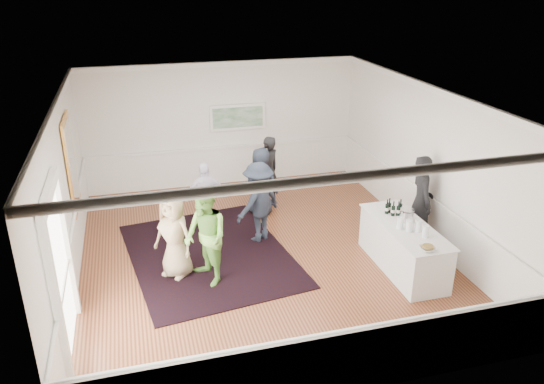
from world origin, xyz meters
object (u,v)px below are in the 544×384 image
object	(u,v)px
bartender	(421,202)
guest_navy	(261,181)
guest_green	(206,237)
guest_lilac	(206,196)
ice_bucket	(407,216)
nut_bowl	(428,248)
guest_dark_a	(259,202)
guest_dark_b	(268,171)
serving_table	(403,247)
guest_tan	(174,236)

from	to	relation	value
bartender	guest_navy	size ratio (longest dim) A/B	1.23
guest_green	guest_lilac	bearing A→B (deg)	152.20
ice_bucket	nut_bowl	bearing A→B (deg)	-99.99
guest_lilac	ice_bucket	bearing A→B (deg)	140.28
bartender	guest_navy	world-z (taller)	bartender
guest_dark_a	guest_dark_b	size ratio (longest dim) A/B	1.00
serving_table	ice_bucket	size ratio (longest dim) A/B	8.63
guest_navy	ice_bucket	world-z (taller)	guest_navy
guest_lilac	guest_navy	distance (m)	1.41
guest_navy	guest_tan	bearing A→B (deg)	83.34
guest_dark_b	nut_bowl	size ratio (longest dim) A/B	6.33
guest_navy	nut_bowl	size ratio (longest dim) A/B	5.85
bartender	guest_navy	xyz separation A→B (m)	(-2.71, 2.37, -0.18)
guest_dark_a	guest_dark_b	distance (m)	1.82
guest_dark_a	guest_navy	distance (m)	1.33
guest_dark_b	nut_bowl	xyz separation A→B (m)	(1.60, -4.48, 0.09)
guest_green	guest_dark_b	xyz separation A→B (m)	(1.95, 3.04, -0.05)
serving_table	guest_tan	size ratio (longest dim) A/B	1.38
guest_tan	guest_dark_b	world-z (taller)	guest_dark_b
guest_dark_b	guest_navy	xyz separation A→B (m)	(-0.28, -0.42, -0.06)
guest_green	guest_tan	bearing A→B (deg)	-145.50
guest_green	guest_dark_a	distance (m)	1.87
guest_dark_b	guest_navy	distance (m)	0.51
guest_green	guest_lilac	size ratio (longest dim) A/B	1.20
guest_dark_b	guest_dark_a	bearing A→B (deg)	39.57
bartender	guest_lilac	world-z (taller)	bartender
bartender	guest_lilac	xyz separation A→B (m)	(-4.05, 1.92, -0.21)
guest_navy	guest_lilac	bearing A→B (deg)	56.50
serving_table	guest_dark_a	world-z (taller)	guest_dark_a
guest_tan	guest_lilac	bearing A→B (deg)	108.44
guest_dark_b	ice_bucket	size ratio (longest dim) A/B	6.59
serving_table	guest_green	xyz separation A→B (m)	(-3.64, 0.52, 0.45)
serving_table	guest_navy	distance (m)	3.71
bartender	ice_bucket	bearing A→B (deg)	143.12
serving_table	nut_bowl	world-z (taller)	nut_bowl
guest_dark_b	ice_bucket	xyz separation A→B (m)	(1.79, -3.40, 0.17)
guest_tan	nut_bowl	bearing A→B (deg)	19.93
bartender	guest_dark_a	distance (m)	3.28
guest_dark_b	bartender	bearing A→B (deg)	101.68
guest_lilac	bartender	bearing A→B (deg)	151.42
bartender	guest_dark_b	size ratio (longest dim) A/B	1.13
guest_green	serving_table	bearing A→B (deg)	62.83
guest_green	guest_dark_a	xyz separation A→B (m)	(1.30, 1.34, -0.05)
nut_bowl	guest_dark_b	bearing A→B (deg)	109.59
guest_lilac	nut_bowl	world-z (taller)	guest_lilac
guest_navy	guest_dark_a	bearing A→B (deg)	111.52
bartender	guest_tan	bearing A→B (deg)	98.57
guest_green	guest_dark_a	world-z (taller)	guest_green
guest_lilac	guest_dark_b	distance (m)	1.84
guest_dark_a	ice_bucket	bearing A→B (deg)	114.80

